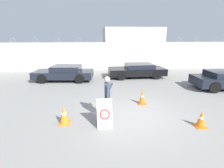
{
  "coord_description": "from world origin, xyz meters",
  "views": [
    {
      "loc": [
        -1.59,
        -6.86,
        3.39
      ],
      "look_at": [
        -0.8,
        1.05,
        1.19
      ],
      "focal_mm": 28.0,
      "sensor_mm": 36.0,
      "label": 1
    }
  ],
  "objects_px": {
    "barricade_sign": "(104,112)",
    "traffic_cone_mid": "(201,119)",
    "parked_car_front_coupe": "(64,73)",
    "traffic_cone_near": "(64,115)",
    "parked_car_rear_sedan": "(137,70)",
    "traffic_cone_far": "(142,97)",
    "security_guard": "(107,95)"
  },
  "relations": [
    {
      "from": "barricade_sign",
      "to": "traffic_cone_far",
      "type": "height_order",
      "value": "barricade_sign"
    },
    {
      "from": "security_guard",
      "to": "traffic_cone_near",
      "type": "bearing_deg",
      "value": 101.06
    },
    {
      "from": "security_guard",
      "to": "barricade_sign",
      "type": "bearing_deg",
      "value": 166.05
    },
    {
      "from": "security_guard",
      "to": "traffic_cone_near",
      "type": "height_order",
      "value": "security_guard"
    },
    {
      "from": "parked_car_front_coupe",
      "to": "parked_car_rear_sedan",
      "type": "height_order",
      "value": "parked_car_front_coupe"
    },
    {
      "from": "traffic_cone_far",
      "to": "parked_car_rear_sedan",
      "type": "bearing_deg",
      "value": 78.9
    },
    {
      "from": "security_guard",
      "to": "traffic_cone_far",
      "type": "height_order",
      "value": "security_guard"
    },
    {
      "from": "security_guard",
      "to": "parked_car_front_coupe",
      "type": "height_order",
      "value": "security_guard"
    },
    {
      "from": "traffic_cone_far",
      "to": "parked_car_front_coupe",
      "type": "bearing_deg",
      "value": 131.37
    },
    {
      "from": "parked_car_front_coupe",
      "to": "parked_car_rear_sedan",
      "type": "relative_size",
      "value": 0.99
    },
    {
      "from": "barricade_sign",
      "to": "parked_car_rear_sedan",
      "type": "xyz_separation_m",
      "value": [
        3.22,
        7.96,
        0.06
      ]
    },
    {
      "from": "traffic_cone_mid",
      "to": "parked_car_rear_sedan",
      "type": "height_order",
      "value": "parked_car_rear_sedan"
    },
    {
      "from": "traffic_cone_mid",
      "to": "barricade_sign",
      "type": "bearing_deg",
      "value": 172.47
    },
    {
      "from": "security_guard",
      "to": "traffic_cone_far",
      "type": "xyz_separation_m",
      "value": [
        1.89,
        1.45,
        -0.66
      ]
    },
    {
      "from": "traffic_cone_near",
      "to": "barricade_sign",
      "type": "bearing_deg",
      "value": -10.82
    },
    {
      "from": "security_guard",
      "to": "traffic_cone_near",
      "type": "distance_m",
      "value": 1.89
    },
    {
      "from": "barricade_sign",
      "to": "security_guard",
      "type": "bearing_deg",
      "value": 71.91
    },
    {
      "from": "traffic_cone_mid",
      "to": "parked_car_front_coupe",
      "type": "relative_size",
      "value": 0.14
    },
    {
      "from": "traffic_cone_near",
      "to": "traffic_cone_mid",
      "type": "bearing_deg",
      "value": -8.52
    },
    {
      "from": "traffic_cone_near",
      "to": "parked_car_front_coupe",
      "type": "height_order",
      "value": "parked_car_front_coupe"
    },
    {
      "from": "barricade_sign",
      "to": "parked_car_rear_sedan",
      "type": "height_order",
      "value": "parked_car_rear_sedan"
    },
    {
      "from": "barricade_sign",
      "to": "traffic_cone_mid",
      "type": "xyz_separation_m",
      "value": [
        3.67,
        -0.49,
        -0.22
      ]
    },
    {
      "from": "barricade_sign",
      "to": "traffic_cone_far",
      "type": "relative_size",
      "value": 1.49
    },
    {
      "from": "traffic_cone_mid",
      "to": "parked_car_rear_sedan",
      "type": "relative_size",
      "value": 0.14
    },
    {
      "from": "traffic_cone_near",
      "to": "traffic_cone_mid",
      "type": "height_order",
      "value": "traffic_cone_near"
    },
    {
      "from": "traffic_cone_near",
      "to": "traffic_cone_far",
      "type": "xyz_separation_m",
      "value": [
        3.64,
        1.73,
        -0.01
      ]
    },
    {
      "from": "traffic_cone_mid",
      "to": "parked_car_front_coupe",
      "type": "bearing_deg",
      "value": 128.81
    },
    {
      "from": "traffic_cone_mid",
      "to": "parked_car_front_coupe",
      "type": "xyz_separation_m",
      "value": [
        -6.35,
        7.89,
        0.28
      ]
    },
    {
      "from": "traffic_cone_mid",
      "to": "parked_car_front_coupe",
      "type": "height_order",
      "value": "parked_car_front_coupe"
    },
    {
      "from": "traffic_cone_near",
      "to": "traffic_cone_far",
      "type": "bearing_deg",
      "value": 25.49
    },
    {
      "from": "barricade_sign",
      "to": "parked_car_front_coupe",
      "type": "xyz_separation_m",
      "value": [
        -2.68,
        7.41,
        0.06
      ]
    },
    {
      "from": "barricade_sign",
      "to": "parked_car_rear_sedan",
      "type": "relative_size",
      "value": 0.23
    }
  ]
}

